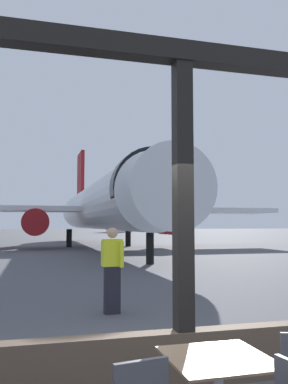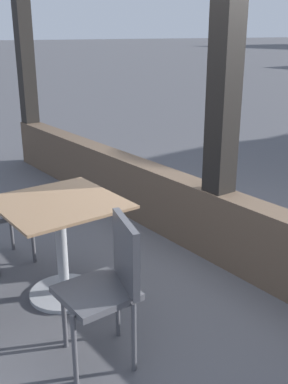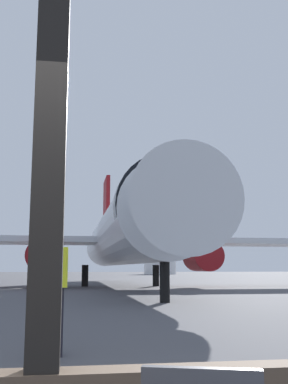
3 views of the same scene
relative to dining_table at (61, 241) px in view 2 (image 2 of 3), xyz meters
The scene contains 3 objects.
window_frame 1.69m from the dining_table, 80.73° to the left, with size 7.89×0.24×3.97m.
dining_table is the anchor object (origin of this frame).
cafe_chair_window_right 0.79m from the dining_table, ahead, with size 0.48×0.48×0.88m.
Camera 2 is at (2.52, -2.66, 1.86)m, focal length 42.62 mm.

